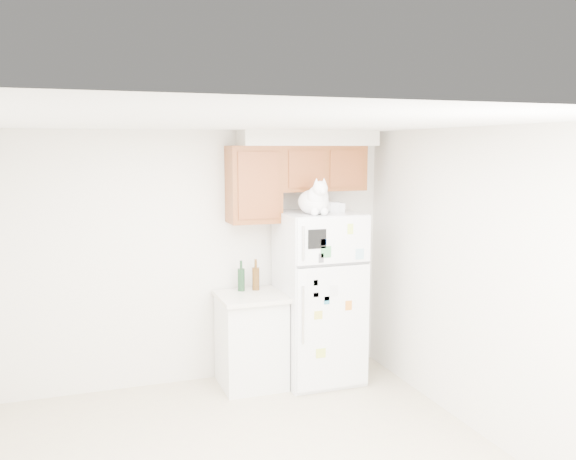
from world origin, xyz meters
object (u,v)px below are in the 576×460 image
refrigerator (319,297)px  storage_box_front (336,207)px  storage_box_back (330,207)px  base_counter (251,339)px  cat (315,200)px  bottle_amber (256,275)px  bottle_green (241,276)px

refrigerator → storage_box_front: storage_box_front is taller
storage_box_back → base_counter: bearing=-160.9°
refrigerator → base_counter: 0.79m
cat → storage_box_front: 0.31m
storage_box_front → bottle_amber: size_ratio=0.48×
refrigerator → storage_box_back: bearing=7.1°
bottle_green → refrigerator: bearing=-17.7°
cat → refrigerator: bearing=52.0°
cat → bottle_amber: size_ratio=1.63×
refrigerator → cat: (-0.10, -0.13, 0.98)m
storage_box_back → bottle_green: (-0.86, 0.22, -0.68)m
bottle_amber → base_counter: bearing=-123.1°
base_counter → storage_box_front: storage_box_front is taller
storage_box_front → bottle_green: (-0.91, 0.25, -0.67)m
refrigerator → bottle_green: size_ratio=5.57×
base_counter → storage_box_back: bearing=-4.2°
storage_box_back → bottle_amber: size_ratio=0.58×
storage_box_front → bottle_green: storage_box_front is taller
refrigerator → bottle_green: refrigerator is taller
storage_box_front → bottle_green: size_ratio=0.49×
storage_box_front → cat: bearing=-150.4°
cat → storage_box_front: (0.27, 0.12, -0.09)m
refrigerator → bottle_amber: 0.67m
cat → bottle_amber: cat is taller
refrigerator → base_counter: bearing=173.9°
storage_box_back → storage_box_front: size_ratio=1.20×
refrigerator → bottle_green: (-0.74, 0.24, 0.22)m
storage_box_back → bottle_amber: storage_box_back is taller
cat → storage_box_back: (0.22, 0.15, -0.08)m
base_counter → bottle_green: (-0.05, 0.16, 0.61)m
storage_box_back → cat: bearing=-123.3°
refrigerator → cat: size_ratio=3.35×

